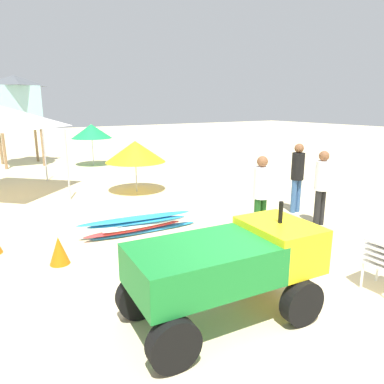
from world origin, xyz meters
The scene contains 10 objects.
ground centered at (0.00, 0.00, 0.00)m, with size 80.00×80.00×0.00m, color beige.
utility_cart centered at (-0.78, -0.09, 0.78)m, with size 2.65×1.49×1.50m.
surfboard_pile centered at (-0.42, 3.47, 0.21)m, with size 2.72×0.66×0.40m.
lifeguard_near_left centered at (3.69, 2.74, 1.04)m, with size 0.32×0.32×1.79m.
lifeguard_near_center centered at (3.33, 1.72, 1.01)m, with size 0.32×0.32×1.74m.
lifeguard_near_right centered at (1.68, 1.95, 1.00)m, with size 0.32×0.32×1.73m.
lifeguard_tower centered at (-1.14, 14.66, 2.85)m, with size 1.98×1.98×3.97m.
beach_umbrella_left centered at (1.10, 7.01, 1.31)m, with size 1.89×1.89×1.64m.
beach_umbrella_mid centered at (1.55, 12.76, 1.55)m, with size 1.80×1.80×1.87m.
traffic_cone_far centered at (-2.27, 2.83, 0.25)m, with size 0.36×0.36×0.51m, color orange.
Camera 1 is at (-3.49, -3.42, 2.78)m, focal length 33.73 mm.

